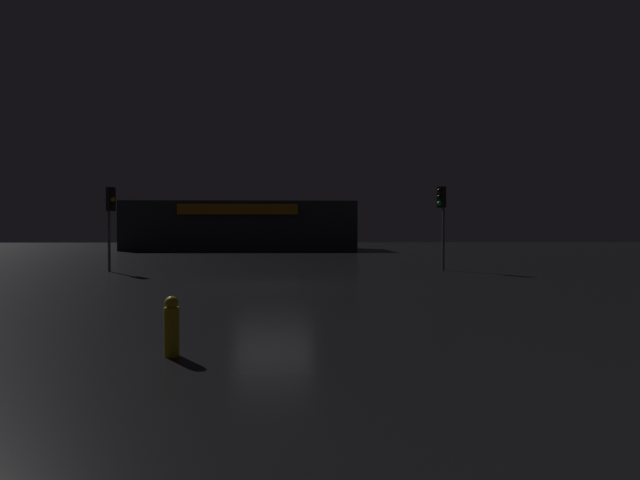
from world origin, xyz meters
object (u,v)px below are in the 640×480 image
traffic_signal_main (442,208)px  store_building (243,226)px  fire_hydrant (172,327)px  traffic_signal_opposite (111,208)px

traffic_signal_main → store_building: bearing=114.7°
store_building → traffic_signal_main: 28.54m
traffic_signal_main → fire_hydrant: (-8.20, -16.09, -2.41)m
traffic_signal_main → traffic_signal_opposite: traffic_signal_main is taller
store_building → traffic_signal_opposite: 26.45m
traffic_signal_main → fire_hydrant: bearing=-117.0°
store_building → traffic_signal_main: bearing=-65.3°
store_building → traffic_signal_opposite: bearing=-96.1°
traffic_signal_opposite → fire_hydrant: size_ratio=4.23×
store_building → traffic_signal_opposite: size_ratio=5.58×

